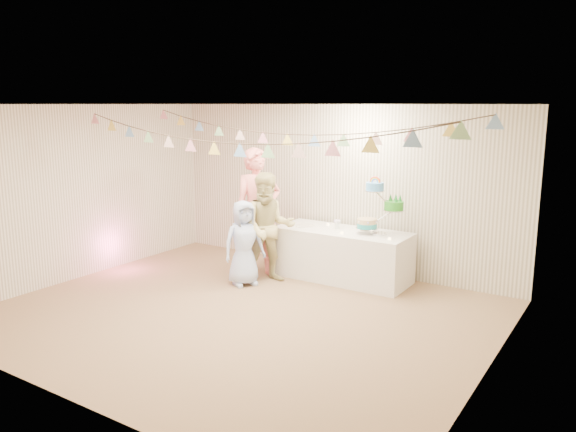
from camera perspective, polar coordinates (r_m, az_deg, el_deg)
The scene contains 23 objects.
floor at distance 7.21m, azimuth -4.85°, elevation -9.89°, with size 6.00×6.00×0.00m, color brown.
ceiling at distance 6.73m, azimuth -5.23°, elevation 11.24°, with size 6.00×6.00×0.00m, color white.
back_wall at distance 8.93m, azimuth 4.84°, elevation 2.89°, with size 6.00×6.00×0.00m, color silver.
front_wall at distance 5.16m, azimuth -22.31°, elevation -4.19°, with size 6.00×6.00×0.00m, color silver.
left_wall at distance 8.99m, azimuth -20.36°, elevation 2.27°, with size 5.00×5.00×0.00m, color silver.
right_wall at distance 5.58m, azimuth 20.16°, elevation -2.91°, with size 5.00×5.00×0.00m, color silver.
table at distance 8.49m, azimuth 5.53°, elevation -3.93°, with size 2.01×0.81×0.76m, color white.
cake_stand at distance 8.14m, azimuth 9.24°, elevation 0.80°, with size 0.70×0.41×0.78m, color silver, non-canonical shape.
cake_bottom at distance 8.20m, azimuth 8.04°, elevation -1.24°, with size 0.31×0.31×0.15m, color teal, non-canonical shape.
cake_middle at distance 8.16m, azimuth 10.64°, elevation 0.54°, with size 0.27×0.27×0.22m, color #248B1E, non-canonical shape.
cake_top_tier at distance 8.09m, azimuth 8.82°, elevation 2.46°, with size 0.25×0.25×0.19m, color #4FA5F8, non-canonical shape.
platter at distance 8.66m, azimuth 1.70°, elevation -0.99°, with size 0.30×0.30×0.02m, color white.
posy at distance 8.48m, azimuth 5.02°, elevation -0.85°, with size 0.12×0.12×0.14m, color white, non-canonical shape.
person_adult_a at distance 8.53m, azimuth -3.07°, elevation 0.35°, with size 0.72×0.47×1.96m, color #F1817E.
person_adult_b at distance 8.24m, azimuth -1.99°, elevation -1.21°, with size 0.79×0.62×1.63m, color #C6B97A.
person_child at distance 8.16m, azimuth -4.49°, elevation -2.74°, with size 0.61×0.40×1.25m, color #B0C7F9.
bunting_back at distance 7.63m, azimuth -0.04°, elevation 9.41°, with size 5.60×1.10×0.40m, color pink, non-canonical shape.
bunting_front at distance 6.58m, azimuth -6.27°, elevation 8.77°, with size 5.60×0.90×0.36m, color #72A5E5, non-canonical shape.
tealight_0 at distance 8.66m, azimuth 0.42°, elevation -0.91°, with size 0.04×0.04×0.03m, color #FFD88C.
tealight_1 at distance 8.71m, azimuth 4.08°, elevation -0.86°, with size 0.04×0.04×0.03m, color #FFD88C.
tealight_2 at distance 8.16m, azimuth 5.50°, elevation -1.72°, with size 0.04×0.04×0.03m, color #FFD88C.
tealight_3 at distance 8.44m, azimuth 8.38°, elevation -1.35°, with size 0.04×0.04×0.03m, color #FFD88C.
tealight_4 at distance 7.90m, azimuth 10.28°, elevation -2.28°, with size 0.04×0.04×0.03m, color #FFD88C.
Camera 1 is at (4.13, -5.31, 2.61)m, focal length 35.00 mm.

